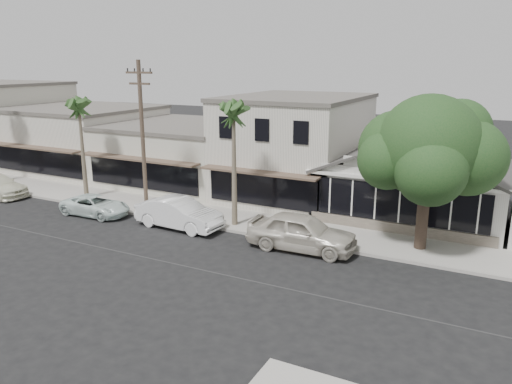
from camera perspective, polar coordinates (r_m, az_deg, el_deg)
The scene contains 13 objects.
ground at distance 21.54m, azimuth -2.36°, elevation -9.73°, with size 140.00×140.00×0.00m, color black.
sidewalk_north at distance 30.95m, azimuth -9.09°, elevation -2.05°, with size 90.00×3.50×0.15m, color #9E9991.
corner_shop at distance 30.52m, azimuth 17.74°, elevation 2.11°, with size 10.40×8.60×5.10m.
row_building_near at distance 33.55m, azimuth 4.55°, elevation 4.96°, with size 8.00×10.00×6.50m, color silver.
row_building_midnear at distance 38.09m, azimuth -8.09°, elevation 4.28°, with size 10.00×10.00×4.20m, color silver.
row_building_midfar at distance 44.86m, azimuth -19.19°, elevation 5.69°, with size 11.00×10.00×5.00m, color silver.
utility_pole at distance 29.36m, azimuth -12.84°, elevation 6.29°, with size 1.80×0.24×9.00m.
car_0 at distance 24.30m, azimuth 5.24°, elevation -4.56°, with size 2.15×5.35×1.82m, color beige.
car_1 at distance 27.68m, azimuth -8.78°, elevation -2.43°, with size 1.76×5.04×1.66m, color white.
car_2 at distance 31.17m, azimuth -17.87°, elevation -1.48°, with size 1.98×4.29×1.19m, color white.
shade_tree at distance 24.59m, azimuth 19.04°, elevation 4.66°, with size 6.78×6.13×7.52m.
palm_east at distance 26.46m, azimuth -2.59°, elevation 8.84°, with size 2.43×2.43×7.23m.
palm_mid at distance 34.12m, azimuth -19.59°, elevation 9.02°, with size 2.37×2.37×7.01m.
Camera 1 is at (9.76, -17.01, 8.91)m, focal length 35.00 mm.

